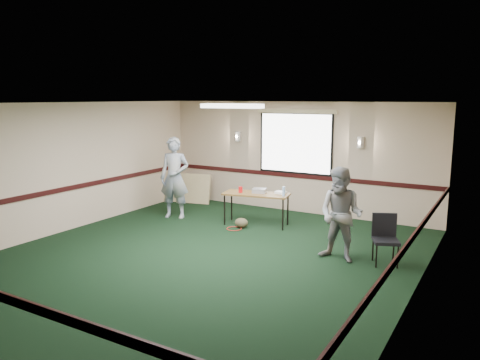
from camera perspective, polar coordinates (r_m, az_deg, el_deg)
The scene contains 13 objects.
ground at distance 8.41m, azimuth -4.53°, elevation -9.43°, with size 8.00×8.00×0.00m, color black.
room_shell at distance 9.82m, azimuth 2.42°, elevation 2.91°, with size 8.00×8.02×8.00m.
folding_table at distance 10.29m, azimuth 2.00°, elevation -1.91°, with size 1.52×0.85×0.72m.
projector at distance 10.32m, azimuth 2.38°, elevation -1.30°, with size 0.29×0.24×0.10m, color #94949D.
game_console at distance 10.27m, azimuth 4.97°, elevation -1.52°, with size 0.22×0.17×0.05m, color white.
red_cup at distance 10.33m, azimuth 0.07°, elevation -1.18°, with size 0.09×0.09×0.13m, color red.
water_bottle at distance 10.00m, azimuth 5.34°, elevation -1.39°, with size 0.06×0.06×0.20m, color #91BBED.
duffel_bag at distance 10.20m, azimuth 0.18°, elevation -5.25°, with size 0.30×0.23×0.21m, color #413C25.
cable_coil at distance 10.13m, azimuth -0.72°, elevation -5.95°, with size 0.33×0.33×0.02m, color red.
folded_table at distance 12.67m, azimuth -6.95°, elevation -0.96°, with size 1.54×0.07×0.79m, color tan.
conference_chair at distance 8.37m, azimuth 17.27°, elevation -6.39°, with size 0.55×0.56×0.85m.
person_left at distance 11.00m, azimuth -7.98°, elevation 0.28°, with size 0.69×0.45×1.90m, color #3C5184.
person_right at distance 8.21m, azimuth 12.22°, elevation -4.15°, with size 0.80×0.62×1.64m, color #6D87AA.
Camera 1 is at (4.54, -6.49, 2.80)m, focal length 35.00 mm.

